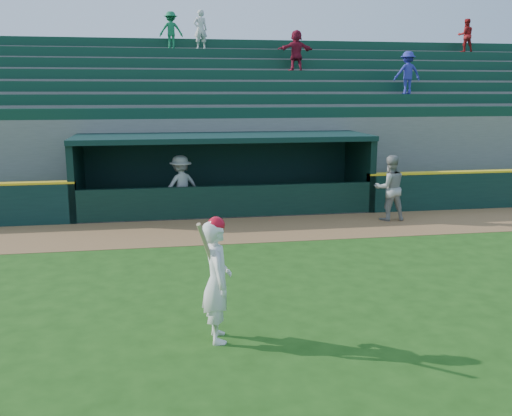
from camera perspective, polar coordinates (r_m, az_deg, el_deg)
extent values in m
plane|color=#1E4711|center=(11.42, 1.39, -8.01)|extent=(120.00, 120.00, 0.00)
cube|color=brown|center=(16.05, -2.02, -2.19)|extent=(40.00, 3.00, 0.01)
imported|color=#999994|center=(17.55, 13.21, 1.96)|extent=(0.97, 0.76, 1.97)
imported|color=#ABABA6|center=(17.90, -7.52, 2.23)|extent=(1.40, 1.14, 1.89)
cube|color=#62615D|center=(18.76, -3.20, -0.13)|extent=(9.00, 2.60, 0.04)
cube|color=black|center=(18.61, -17.46, 2.79)|extent=(0.20, 2.60, 2.30)
cube|color=black|center=(19.62, 10.25, 3.57)|extent=(0.20, 2.60, 2.30)
cube|color=black|center=(19.84, -3.67, 3.82)|extent=(9.40, 0.20, 2.30)
cube|color=black|center=(18.42, -3.28, 7.07)|extent=(9.40, 2.80, 0.16)
cube|color=black|center=(17.47, -2.74, 0.61)|extent=(9.00, 0.16, 1.00)
cube|color=brown|center=(19.49, -3.48, 1.00)|extent=(8.40, 0.45, 0.10)
cube|color=slate|center=(20.32, -3.85, 4.87)|extent=(34.00, 0.85, 2.91)
cube|color=#0F3828|center=(20.07, -3.87, 9.47)|extent=(34.00, 0.60, 0.36)
cube|color=slate|center=(21.13, -4.10, 5.74)|extent=(34.00, 0.85, 3.36)
cube|color=#0F3828|center=(20.91, -4.14, 10.78)|extent=(34.00, 0.60, 0.36)
cube|color=slate|center=(21.96, -4.34, 6.55)|extent=(34.00, 0.85, 3.81)
cube|color=#0F3828|center=(21.75, -4.39, 12.00)|extent=(34.00, 0.60, 0.36)
cube|color=slate|center=(22.78, -4.56, 7.29)|extent=(34.00, 0.85, 4.26)
cube|color=#0F3828|center=(22.60, -4.62, 13.12)|extent=(34.00, 0.60, 0.36)
cube|color=slate|center=(23.61, -4.76, 7.99)|extent=(34.00, 0.85, 4.71)
cube|color=#0F3828|center=(23.47, -4.84, 14.16)|extent=(34.00, 0.60, 0.36)
cube|color=slate|center=(24.44, -4.95, 8.64)|extent=(34.00, 0.85, 5.16)
cube|color=#0F3828|center=(24.34, -5.05, 15.12)|extent=(34.00, 0.60, 0.36)
cube|color=slate|center=(25.28, -5.13, 9.24)|extent=(34.00, 0.85, 5.61)
cube|color=#0F3828|center=(25.21, -5.24, 16.02)|extent=(34.00, 0.60, 0.36)
cube|color=slate|center=(25.85, -5.24, 9.29)|extent=(34.50, 0.30, 5.61)
imported|color=maroon|center=(23.24, 4.03, 15.45)|extent=(1.48, 0.60, 1.55)
imported|color=#186F41|center=(24.35, -8.49, 17.18)|extent=(0.94, 0.54, 1.45)
imported|color=silver|center=(24.42, -5.58, 17.34)|extent=(0.62, 0.46, 1.54)
imported|color=#A51919|center=(27.89, 20.23, 15.87)|extent=(0.79, 0.67, 1.43)
imported|color=#292D97|center=(22.87, 14.90, 12.93)|extent=(1.03, 0.60, 1.58)
imported|color=white|center=(8.88, -3.93, -7.32)|extent=(0.48, 0.71, 1.91)
sphere|color=red|center=(8.63, -4.01, -1.74)|extent=(0.27, 0.27, 0.27)
cylinder|color=tan|center=(8.46, -5.05, -3.64)|extent=(0.30, 0.46, 0.76)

